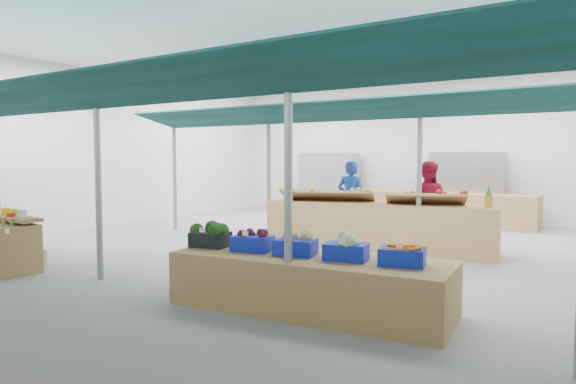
% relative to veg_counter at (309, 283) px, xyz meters
% --- Properties ---
extents(floor, '(13.00, 13.00, 0.00)m').
position_rel_veg_counter_xyz_m(floor, '(-2.54, 3.58, -0.34)').
color(floor, gray).
rests_on(floor, ground).
extents(hall, '(13.00, 13.00, 13.00)m').
position_rel_veg_counter_xyz_m(hall, '(-2.54, 5.02, 2.31)').
color(hall, silver).
rests_on(hall, ground).
extents(pole_grid, '(10.00, 4.60, 3.00)m').
position_rel_veg_counter_xyz_m(pole_grid, '(-1.79, 1.83, 1.47)').
color(pole_grid, gray).
rests_on(pole_grid, floor).
extents(awnings, '(9.50, 7.08, 0.30)m').
position_rel_veg_counter_xyz_m(awnings, '(-1.79, 1.83, 2.44)').
color(awnings, black).
rests_on(awnings, pole_grid).
extents(back_shelving_left, '(2.00, 0.50, 2.00)m').
position_rel_veg_counter_xyz_m(back_shelving_left, '(-5.04, 9.58, 0.66)').
color(back_shelving_left, '#B23F33').
rests_on(back_shelving_left, floor).
extents(back_shelving_right, '(2.00, 0.50, 2.00)m').
position_rel_veg_counter_xyz_m(back_shelving_right, '(-0.54, 9.58, 0.66)').
color(back_shelving_right, '#B23F33').
rests_on(back_shelving_right, floor).
extents(veg_counter, '(3.58, 1.53, 0.67)m').
position_rel_veg_counter_xyz_m(veg_counter, '(0.00, 0.00, 0.00)').
color(veg_counter, '#9B7343').
rests_on(veg_counter, floor).
extents(fruit_counter, '(4.65, 1.83, 0.97)m').
position_rel_veg_counter_xyz_m(fruit_counter, '(-0.90, 4.28, 0.15)').
color(fruit_counter, '#9B7343').
rests_on(fruit_counter, floor).
extents(far_counter, '(4.98, 1.02, 0.90)m').
position_rel_veg_counter_xyz_m(far_counter, '(-1.04, 9.02, 0.11)').
color(far_counter, '#9B7343').
rests_on(far_counter, floor).
extents(crate_stack, '(0.54, 0.44, 0.57)m').
position_rel_veg_counter_xyz_m(crate_stack, '(0.70, 0.63, -0.05)').
color(crate_stack, '#0F22AC').
rests_on(crate_stack, floor).
extents(vendor_left, '(0.72, 0.54, 1.81)m').
position_rel_veg_counter_xyz_m(vendor_left, '(-2.10, 5.38, 0.57)').
color(vendor_left, navy).
rests_on(vendor_left, floor).
extents(vendor_right, '(0.98, 0.83, 1.81)m').
position_rel_veg_counter_xyz_m(vendor_right, '(-0.30, 5.38, 0.57)').
color(vendor_right, '#A31436').
rests_on(vendor_right, floor).
extents(crate_broccoli, '(0.56, 0.45, 0.35)m').
position_rel_veg_counter_xyz_m(crate_broccoli, '(-1.49, -0.16, 0.50)').
color(crate_broccoli, black).
rests_on(crate_broccoli, veg_counter).
extents(crate_beets, '(0.56, 0.45, 0.29)m').
position_rel_veg_counter_xyz_m(crate_beets, '(-0.81, -0.09, 0.47)').
color(crate_beets, '#0F22AC').
rests_on(crate_beets, veg_counter).
extents(crate_celeriac, '(0.56, 0.45, 0.31)m').
position_rel_veg_counter_xyz_m(crate_celeriac, '(-0.19, -0.02, 0.48)').
color(crate_celeriac, '#0F22AC').
rests_on(crate_celeriac, veg_counter).
extents(crate_cabbage, '(0.56, 0.45, 0.35)m').
position_rel_veg_counter_xyz_m(crate_cabbage, '(0.48, 0.05, 0.50)').
color(crate_cabbage, '#0F22AC').
rests_on(crate_cabbage, veg_counter).
extents(crate_carrots, '(0.56, 0.45, 0.29)m').
position_rel_veg_counter_xyz_m(crate_carrots, '(1.15, 0.13, 0.45)').
color(crate_carrots, '#0F22AC').
rests_on(crate_carrots, veg_counter).
extents(sparrow, '(0.12, 0.09, 0.11)m').
position_rel_veg_counter_xyz_m(sparrow, '(-1.63, -0.30, 0.59)').
color(sparrow, brown).
rests_on(sparrow, crate_broccoli).
extents(pole_ribbon, '(0.12, 0.12, 0.28)m').
position_rel_veg_counter_xyz_m(pole_ribbon, '(-3.85, -1.61, 0.74)').
color(pole_ribbon, red).
rests_on(pole_ribbon, pole_grid).
extents(apple_heap_yellow, '(2.02, 1.30, 0.27)m').
position_rel_veg_counter_xyz_m(apple_heap_yellow, '(-1.95, 3.99, 0.80)').
color(apple_heap_yellow, '#997247').
rests_on(apple_heap_yellow, fruit_counter).
extents(apple_heap_red, '(1.65, 1.16, 0.27)m').
position_rel_veg_counter_xyz_m(apple_heap_red, '(0.02, 4.33, 0.80)').
color(apple_heap_red, '#997247').
rests_on(apple_heap_red, fruit_counter).
extents(pineapple, '(0.14, 0.14, 0.39)m').
position_rel_veg_counter_xyz_m(pineapple, '(1.13, 4.52, 0.81)').
color(pineapple, '#8C6019').
rests_on(pineapple, fruit_counter).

